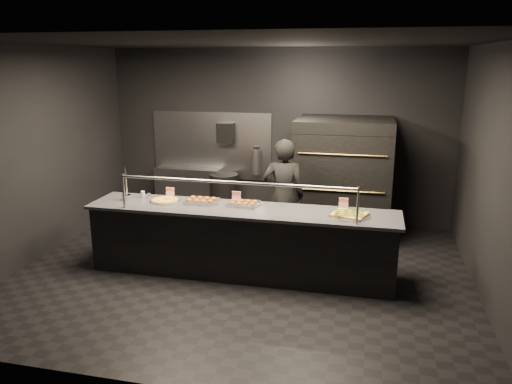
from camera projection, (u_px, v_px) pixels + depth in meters
room at (240, 164)px, 6.41m from camera, size 6.04×6.00×3.00m
service_counter at (241, 241)px, 6.62m from camera, size 4.10×0.78×1.37m
pizza_oven at (343, 177)px, 8.02m from camera, size 1.50×1.23×1.91m
prep_shelf at (189, 192)px, 9.16m from camera, size 1.20×0.35×0.90m
towel_dispenser at (226, 133)px, 8.79m from camera, size 0.30×0.20×0.35m
fire_extinguisher at (256, 161)px, 8.81m from camera, size 0.14×0.14×0.51m
beer_tap at (126, 190)px, 6.87m from camera, size 0.13×0.18×0.49m
round_pizza at (165, 200)px, 6.82m from camera, size 0.42×0.42×0.03m
slider_tray_a at (202, 201)px, 6.77m from camera, size 0.51×0.44×0.07m
slider_tray_b at (244, 203)px, 6.64m from camera, size 0.46×0.39×0.06m
square_pizza at (349, 214)px, 6.19m from camera, size 0.52×0.52×0.05m
condiment_jar at (145, 195)px, 7.00m from camera, size 0.14×0.06×0.09m
tent_cards at (248, 197)px, 6.75m from camera, size 2.52×0.04×0.15m
trash_bin at (224, 197)px, 8.92m from camera, size 0.50×0.50×0.84m
worker at (283, 196)px, 7.36m from camera, size 0.67×0.49×1.70m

